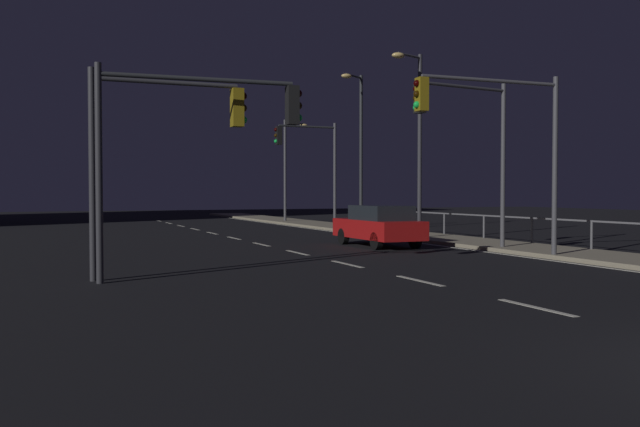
% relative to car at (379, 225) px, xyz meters
% --- Properties ---
extents(ground_plane, '(112.00, 112.00, 0.00)m').
position_rel_car_xyz_m(ground_plane, '(-3.85, -0.88, -0.82)').
color(ground_plane, black).
rests_on(ground_plane, ground).
extents(sidewalk_right, '(2.93, 77.00, 0.14)m').
position_rel_car_xyz_m(sidewalk_right, '(4.00, -0.88, -0.75)').
color(sidewalk_right, gray).
rests_on(sidewalk_right, ground).
extents(lane_markings_center, '(0.14, 50.00, 0.01)m').
position_rel_car_xyz_m(lane_markings_center, '(-3.85, 2.62, -0.82)').
color(lane_markings_center, silver).
rests_on(lane_markings_center, ground).
extents(lane_edge_line, '(0.14, 53.00, 0.01)m').
position_rel_car_xyz_m(lane_edge_line, '(2.28, 4.12, -0.82)').
color(lane_edge_line, silver).
rests_on(lane_edge_line, ground).
extents(car, '(1.83, 4.41, 1.57)m').
position_rel_car_xyz_m(car, '(0.00, 0.00, 0.00)').
color(car, '#B71414').
rests_on(car, ground).
extents(traffic_light_far_center, '(5.01, 0.42, 5.49)m').
position_rel_car_xyz_m(traffic_light_far_center, '(0.60, -6.35, 3.24)').
color(traffic_light_far_center, '#4C4C51').
rests_on(traffic_light_far_center, sidewalk_right).
extents(traffic_light_near_right, '(4.89, 0.55, 4.99)m').
position_rel_car_xyz_m(traffic_light_near_right, '(-8.58, -7.07, 2.76)').
color(traffic_light_near_right, '#38383D').
rests_on(traffic_light_near_right, ground).
extents(traffic_light_overhead_east, '(3.55, 0.35, 5.64)m').
position_rel_car_xyz_m(traffic_light_overhead_east, '(1.40, 10.51, 3.26)').
color(traffic_light_overhead_east, '#4C4C51').
rests_on(traffic_light_overhead_east, sidewalk_right).
extents(traffic_light_mid_left, '(3.80, 0.34, 4.96)m').
position_rel_car_xyz_m(traffic_light_mid_left, '(-9.21, -6.48, 2.68)').
color(traffic_light_mid_left, '#38383D').
rests_on(traffic_light_mid_left, ground).
extents(traffic_light_near_left, '(4.03, 0.75, 5.75)m').
position_rel_car_xyz_m(traffic_light_near_left, '(1.50, -3.58, 3.36)').
color(traffic_light_near_left, '#4C4C51').
rests_on(traffic_light_near_left, sidewalk_right).
extents(street_lamp_across_street, '(1.62, 1.12, 8.07)m').
position_rel_car_xyz_m(street_lamp_across_street, '(3.61, 9.15, 4.10)').
color(street_lamp_across_street, '#2D3033').
rests_on(street_lamp_across_street, sidewalk_right).
extents(street_lamp_far_end, '(2.04, 1.07, 6.81)m').
position_rel_car_xyz_m(street_lamp_far_end, '(3.89, 20.50, 3.46)').
color(street_lamp_far_end, '#4C4C51').
rests_on(street_lamp_far_end, sidewalk_right).
extents(street_lamp_corner, '(1.74, 0.84, 7.76)m').
position_rel_car_xyz_m(street_lamp_corner, '(2.79, 1.96, 3.93)').
color(street_lamp_corner, '#38383D').
rests_on(street_lamp_corner, sidewalk_right).
extents(barrier_fence, '(0.09, 27.11, 0.98)m').
position_rel_car_xyz_m(barrier_fence, '(5.32, -6.87, 0.06)').
color(barrier_fence, '#59595E').
rests_on(barrier_fence, sidewalk_right).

